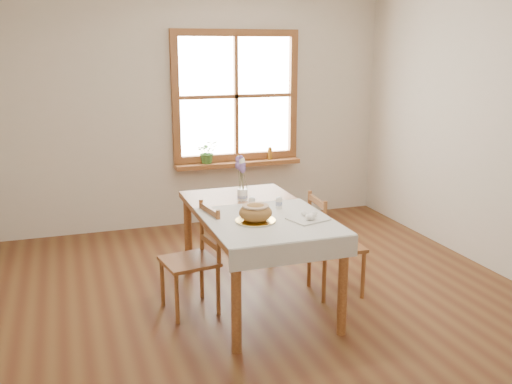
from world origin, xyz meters
The scene contains 18 objects.
ground centered at (0.00, 0.00, 0.00)m, with size 5.00×5.00×0.00m, color brown.
room_walls centered at (0.00, 0.00, 1.71)m, with size 4.60×5.10×2.65m.
window centered at (0.50, 2.47, 1.45)m, with size 1.46×0.08×1.46m.
window_sill centered at (0.50, 2.40, 0.69)m, with size 1.46×0.20×0.05m.
dining_table centered at (0.00, 0.30, 0.66)m, with size 0.90×1.60×0.75m.
table_linen centered at (0.00, 0.00, 0.76)m, with size 0.91×0.99×0.01m, color silver.
chair_left centered at (-0.55, 0.28, 0.42)m, with size 0.39×0.41×0.83m, color #9E6330, non-canonical shape.
chair_right centered at (0.67, 0.22, 0.42)m, with size 0.39×0.41×0.84m, color #9E6330, non-canonical shape.
bread_plate centered at (-0.11, -0.01, 0.77)m, with size 0.28×0.28×0.02m, color white.
bread_loaf centered at (-0.11, -0.01, 0.84)m, with size 0.24×0.24×0.13m, color #AB813C.
egg_napkin centered at (0.27, -0.09, 0.77)m, with size 0.26×0.22×0.01m, color silver.
eggs centered at (0.27, -0.09, 0.79)m, with size 0.20×0.18×0.04m, color white, non-canonical shape.
salt_shaker centered at (-0.03, 0.31, 0.81)m, with size 0.05×0.05×0.10m, color white.
pepper_shaker centered at (0.18, 0.26, 0.81)m, with size 0.05×0.05×0.10m, color white.
flower_vase centered at (-0.01, 0.61, 0.80)m, with size 0.09×0.09×0.09m, color white.
lavender_bouquet centered at (-0.01, 0.61, 0.99)m, with size 0.15×0.15×0.28m, color #705393, non-canonical shape.
potted_plant centered at (0.14, 2.40, 0.82)m, with size 0.23×0.26×0.20m, color #3E712D.
amber_bottle centered at (0.89, 2.40, 0.79)m, with size 0.05×0.05×0.15m, color #B07420.
Camera 1 is at (-1.38, -3.75, 1.99)m, focal length 40.00 mm.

